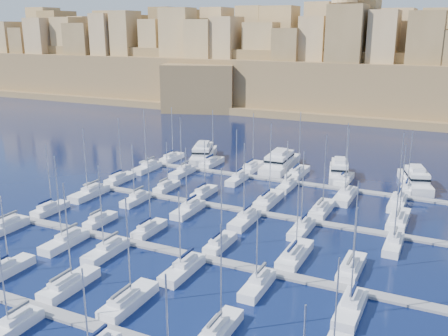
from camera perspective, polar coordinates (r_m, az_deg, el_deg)
The scene contains 51 objects.
ground at distance 89.00m, azimuth 1.16°, elevation -7.27°, with size 600.00×600.00×0.00m, color black.
pontoon_near at distance 63.16m, azimuth -12.42°, elevation -17.87°, with size 84.00×2.00×0.40m, color slate.
pontoon_mid_near at distance 79.12m, azimuth -2.51°, elevation -10.19°, with size 84.00×2.00×0.40m, color slate.
pontoon_mid_far at distance 97.46m, azimuth 3.61°, elevation -5.08°, with size 84.00×2.00×0.40m, color slate.
pontoon_far at distance 117.07m, azimuth 7.68°, elevation -1.59°, with size 84.00×2.00×0.40m, color slate.
sailboat_1 at distance 80.94m, azimuth -23.63°, elevation -10.56°, with size 2.60×8.66×12.21m.
sailboat_2 at distance 73.56m, azimuth -17.29°, elevation -12.59°, with size 2.90×9.67×15.50m.
sailboat_3 at distance 67.83m, azimuth -10.87°, elevation -14.68°, with size 2.92×9.74×14.97m.
sailboat_4 at distance 61.32m, azimuth -0.55°, elevation -17.98°, with size 2.54×8.47×14.07m.
sailboat_8 at distance 66.73m, azimuth -23.02°, elevation -16.34°, with size 2.40×7.99×12.82m.
sailboat_12 at distance 103.13m, azimuth -19.26°, elevation -4.46°, with size 2.45×8.17×13.89m.
sailboat_13 at distance 94.81m, azimuth -13.97°, elevation -5.81°, with size 2.23×7.42×11.33m.
sailboat_14 at distance 89.05m, azimuth -8.56°, elevation -6.92°, with size 2.42×8.07×13.98m.
sailboat_15 at distance 82.65m, azimuth -0.45°, elevation -8.59°, with size 2.47×8.22×13.64m.
sailboat_16 at distance 79.39m, azimuth 8.09°, elevation -9.80°, with size 3.11×10.36×15.09m.
sailboat_17 at distance 77.07m, azimuth 14.35°, elevation -11.00°, with size 2.78×9.26×14.24m.
sailboat_18 at distance 96.77m, azimuth -23.93°, elevation -6.27°, with size 2.95×9.82×14.36m.
sailboat_19 at distance 87.29m, azimuth -17.73°, elevation -7.99°, with size 2.78×9.27×15.76m.
sailboat_20 at distance 82.13m, azimuth -13.29°, elevation -9.19°, with size 2.71×9.05×14.98m.
sailboat_21 at distance 74.66m, azimuth -4.74°, elevation -11.44°, with size 2.81×9.36×13.18m.
sailboat_22 at distance 70.54m, azimuth 3.87°, elevation -13.17°, with size 2.51×8.35×12.10m.
sailboat_23 at distance 67.13m, azimuth 14.28°, elevation -15.26°, with size 2.80×9.35×14.77m.
sailboat_24 at distance 119.08m, azimuth -11.79°, elevation -1.21°, with size 2.69×8.97×15.16m.
sailboat_25 at distance 111.43m, azimuth -6.58°, elevation -2.17°, with size 2.36×7.85×11.16m.
sailboat_26 at distance 107.10m, azimuth -2.31°, elevation -2.82°, with size 2.46×8.20×12.25m.
sailboat_27 at distance 102.63m, azimuth 5.07°, elevation -3.67°, with size 3.22×10.72×16.86m.
sailboat_28 at distance 99.13m, azimuth 11.11°, elevation -4.64°, with size 2.95×9.84×15.67m.
sailboat_29 at distance 97.38m, azimuth 19.29°, elevation -5.63°, with size 3.24×10.81×15.12m.
sailboat_30 at distance 110.35m, azimuth -15.10°, elevation -2.78°, with size 3.07×10.25×15.23m.
sailboat_31 at distance 104.49m, azimuth -10.02°, elevation -3.53°, with size 2.41×8.05×12.64m.
sailboat_32 at distance 97.45m, azimuth -4.09°, elevation -4.75°, with size 2.79×9.29×13.53m.
sailboat_33 at distance 92.31m, azimuth 2.40°, elevation -5.90°, with size 2.86×9.55×15.60m.
sailboat_34 at distance 89.27m, azimuth 8.87°, elevation -6.87°, with size 2.66×8.86×15.14m.
sailboat_35 at distance 86.79m, azimuth 18.81°, elevation -8.25°, with size 2.53×8.45×13.64m.
sailboat_36 at distance 136.03m, azimuth -5.99°, elevation 1.16°, with size 2.65×8.83×14.80m.
sailboat_37 at distance 130.52m, azimuth -1.40°, elevation 0.62°, with size 2.82×9.39×14.84m.
sailboat_38 at distance 126.25m, azimuth 3.20°, elevation 0.08°, with size 2.99×9.97×14.72m.
sailboat_39 at distance 122.64m, azimuth 8.41°, elevation -0.53°, with size 3.16×10.53×15.99m.
sailboat_40 at distance 119.43m, azimuth 13.58°, elevation -1.27°, with size 2.82×9.40×14.24m.
sailboat_41 at distance 116.96m, azimuth 20.16°, elevation -2.18°, with size 2.43×8.09×13.72m.
sailboat_42 at distance 127.42m, azimuth -8.73°, elevation 0.07°, with size 2.86×9.55×15.83m.
sailboat_43 at distance 122.45m, azimuth -4.75°, elevation -0.45°, with size 2.67×8.91×14.79m.
sailboat_44 at distance 116.32m, azimuth 1.52°, elevation -1.29°, with size 2.49×8.30×12.86m.
sailboat_45 at distance 112.23m, azimuth 7.20°, elevation -2.06°, with size 2.43×8.11×11.46m.
sailboat_46 at distance 107.84m, azimuth 13.70°, elevation -3.11°, with size 3.21×10.71×15.49m.
sailboat_47 at distance 106.78m, azimuth 19.22°, elevation -3.75°, with size 2.97×9.91×15.50m.
motor_yacht_a at distance 136.17m, azimuth -2.38°, elevation 1.68°, with size 10.77×18.27×5.25m.
motor_yacht_b at distance 128.23m, azimuth 6.41°, elevation 0.70°, with size 6.46×19.04×5.25m.
motor_yacht_c at distance 122.47m, azimuth 13.02°, elevation -0.33°, with size 7.70×15.58×5.25m.
motor_yacht_d at distance 120.65m, azimuth 21.03°, elevation -1.24°, with size 9.29×16.67×5.25m.
fortified_city at distance 233.23m, azimuth 17.44°, elevation 10.10°, with size 460.00×108.95×59.52m.
Camera 1 is at (33.83, -74.61, 34.78)m, focal length 40.00 mm.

